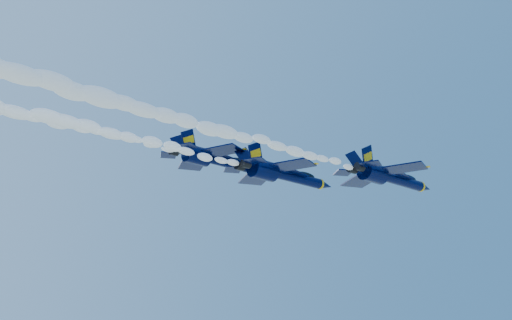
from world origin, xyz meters
TOP-DOWN VIEW (x-y plane):
  - jet_lead at (17.93, -11.02)m, footprint 18.52×15.19m
  - smoke_trail_jet_lead at (-19.61, -11.02)m, footprint 59.25×2.51m
  - jet_second at (4.85, -1.57)m, footprint 18.62×15.28m
  - smoke_trail_jet_second at (-32.73, -1.57)m, footprint 59.25×2.52m
  - jet_third at (-2.20, 5.62)m, footprint 17.71×14.53m

SIDE VIEW (x-z plane):
  - smoke_trail_jet_lead at x=-19.61m, z-range 148.55..150.80m
  - smoke_trail_jet_second at x=-32.73m, z-range 148.69..150.96m
  - jet_lead at x=17.93m, z-range 146.74..153.62m
  - jet_second at x=4.85m, z-range 146.87..153.79m
  - jet_third at x=-2.20m, z-range 149.72..156.30m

